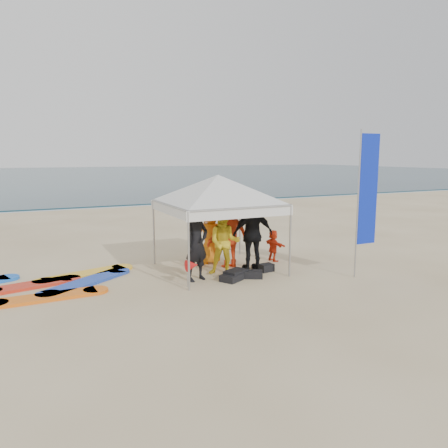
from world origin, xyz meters
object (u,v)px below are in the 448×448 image
Objects in this scene: surfboard_spread at (27,287)px; person_black_a at (197,244)px; person_yellow at (224,242)px; person_orange_b at (210,236)px; feather_flag at (367,191)px; canopy_tent at (218,175)px; person_seated at (273,245)px; person_black_b at (253,234)px; marker_pennant at (192,265)px; person_orange_a at (229,232)px.

person_black_a is at bearing -15.20° from surfboard_spread.
person_orange_b is at bearing 111.00° from person_yellow.
feather_flag reaches higher than person_orange_b.
canopy_tent is (0.05, 0.48, 1.66)m from person_yellow.
feather_flag is (1.20, -2.32, 1.68)m from person_seated.
feather_flag is (3.03, -2.11, -0.36)m from canopy_tent.
person_black_a reaches higher than surfboard_spread.
person_orange_b is 1.86m from canopy_tent.
feather_flag reaches higher than person_black_b.
person_seated is at bearing 6.55° from canopy_tent.
canopy_tent reaches higher than marker_pennant.
person_orange_b is at bearing 136.28° from feather_flag.
canopy_tent is 5.96× the size of marker_pennant.
marker_pennant is (-1.11, -0.60, -0.33)m from person_yellow.
person_orange_a is 0.53× the size of feather_flag.
person_orange_b is (-0.31, 0.56, -0.17)m from person_orange_a.
person_orange_b is 0.41× the size of canopy_tent.
person_black_b reaches higher than person_yellow.
canopy_tent reaches higher than person_seated.
person_black_b is 2.14m from marker_pennant.
person_yellow is 1.85× the size of person_seated.
person_orange_b is 4.78m from surfboard_spread.
person_yellow is 2.60× the size of marker_pennant.
feather_flag is at bearing 145.72° from person_orange_b.
surfboard_spread is at bearing 146.16° from person_black_a.
person_yellow is 1.31m from marker_pennant.
feather_flag is at bearing -39.02° from person_black_a.
person_orange_b is (0.13, 1.20, -0.05)m from person_yellow.
person_black_a is at bearing -143.28° from canopy_tent.
person_yellow is at bearing 10.30° from person_black_b.
feather_flag reaches higher than person_seated.
person_seated is 2.75m from canopy_tent.
person_seated is 3.26m from marker_pennant.
feather_flag is (2.22, -1.71, 1.18)m from person_black_b.
person_yellow is 2.04m from person_seated.
person_black_b reaches higher than person_seated.
person_orange_a is 2.12× the size of person_seated.
surfboard_spread is (-4.63, 0.37, -2.46)m from canopy_tent.
person_yellow is at bearing 93.46° from person_orange_b.
person_orange_a is 0.66m from person_orange_b.
person_black_a is 0.36× the size of surfboard_spread.
person_orange_b is at bearing 84.05° from canopy_tent.
feather_flag is (3.91, -1.45, 1.23)m from person_black_a.
person_orange_a is 2.99× the size of marker_pennant.
person_yellow is at bearing -6.68° from person_black_a.
person_yellow reaches higher than marker_pennant.
person_orange_b is 2.44× the size of marker_pennant.
person_orange_b is 1.73× the size of person_seated.
feather_flag is (3.08, -1.63, 1.30)m from person_yellow.
marker_pennant is at bearing -124.78° from person_yellow.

